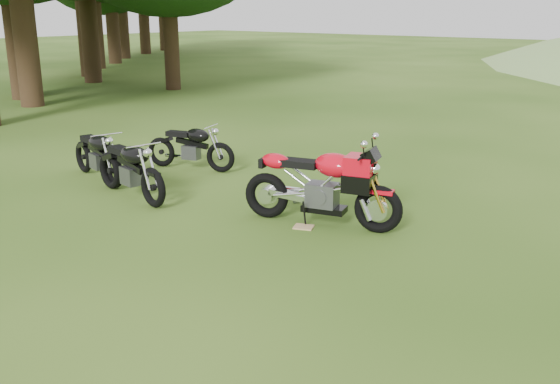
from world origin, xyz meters
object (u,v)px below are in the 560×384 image
Objects in this scene: sport_motorcycle at (321,179)px; vintage_moto_b at (97,153)px; vintage_moto_d at (190,145)px; vintage_moto_a at (130,167)px; plywood_board at (304,227)px.

sport_motorcycle is 1.20× the size of vintage_moto_b.
vintage_moto_b reaches higher than vintage_moto_d.
vintage_moto_a reaches higher than vintage_moto_b.
plywood_board is 0.15× the size of vintage_moto_b.
vintage_moto_b is at bearing 170.71° from sport_motorcycle.
vintage_moto_d reaches higher than plywood_board.
sport_motorcycle reaches higher than plywood_board.
plywood_board is 4.38m from vintage_moto_b.
vintage_moto_d is (-3.63, 1.27, 0.45)m from plywood_board.
sport_motorcycle is at bearing 18.87° from vintage_moto_b.
vintage_moto_b is 1.04× the size of vintage_moto_d.
vintage_moto_a reaches higher than plywood_board.
vintage_moto_a is 1.06× the size of vintage_moto_b.
vintage_moto_d is (0.72, 1.54, -0.02)m from vintage_moto_b.
vintage_moto_b is at bearing -176.38° from plywood_board.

